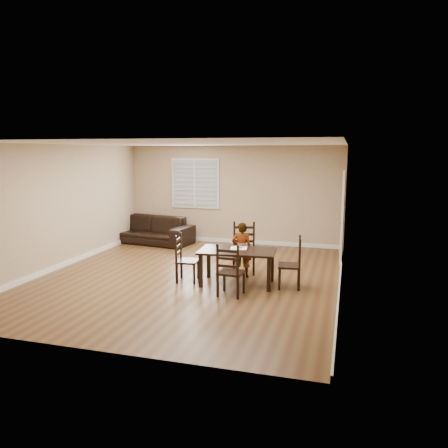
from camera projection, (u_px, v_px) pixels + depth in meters
The scene contains 11 objects.
ground at pixel (190, 277), 8.98m from camera, with size 7.00×7.00×0.00m, color brown.
room at pixel (193, 188), 8.84m from camera, with size 6.04×7.04×2.72m.
dining_table at pixel (237, 255), 8.39m from camera, with size 1.51×0.93×0.68m.
chair_near at pixel (244, 249), 9.32m from camera, with size 0.57×0.54×1.07m.
chair_far at pixel (229, 273), 7.67m from camera, with size 0.46×0.43×0.96m.
chair_left at pixel (182, 260), 8.63m from camera, with size 0.45×0.47×0.95m.
chair_right at pixel (296, 265), 8.20m from camera, with size 0.46×0.49×0.98m.
child at pixel (242, 250), 8.90m from camera, with size 0.41×0.27×1.14m, color gray.
napkin at pixel (239, 248), 8.53m from camera, with size 0.31×0.31×0.00m, color white.
donut at pixel (240, 247), 8.52m from camera, with size 0.11×0.11×0.04m.
sofa at pixel (148, 230), 12.27m from camera, with size 2.54×0.99×0.74m, color black.
Camera 1 is at (3.07, -8.14, 2.57)m, focal length 35.00 mm.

